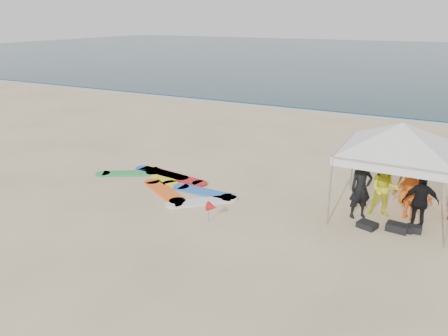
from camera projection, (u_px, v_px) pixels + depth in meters
ground at (178, 239)px, 11.65m from camera, size 120.00×120.00×0.00m
ocean at (410, 57)px, 61.90m from camera, size 160.00×84.00×0.08m
shoreline_foam at (340, 112)px, 26.89m from camera, size 160.00×1.20×0.01m
person_black_a at (361, 188)px, 12.61m from camera, size 0.79×0.75×1.82m
person_yellow at (384, 189)px, 12.74m from camera, size 0.91×0.76×1.69m
person_orange_a at (413, 190)px, 12.55m from camera, size 1.25×0.89×1.76m
person_black_b at (420, 202)px, 11.91m from camera, size 1.04×0.66×1.64m
person_orange_b at (411, 181)px, 13.56m from camera, size 0.80×0.56×1.55m
canopy_tent at (403, 123)px, 12.13m from camera, size 4.27×4.27×3.22m
marker_pennant at (212, 207)px, 12.38m from camera, size 0.28×0.28×0.64m
gear_pile at (393, 227)px, 12.07m from camera, size 1.69×0.72×0.22m
surfboard_spread at (170, 183)px, 15.46m from camera, size 5.56×2.86×0.07m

